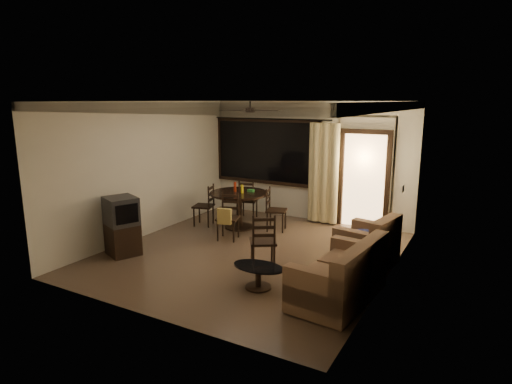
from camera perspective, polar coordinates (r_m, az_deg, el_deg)
The scene contains 12 objects.
ground at distance 8.14m, azimuth -0.72°, elevation -8.12°, with size 5.50×5.50×0.00m, color #7F6651.
room_shell at distance 9.04m, azimuth 8.17°, elevation 5.75°, with size 5.50×6.70×5.50m.
dining_table at distance 9.54m, azimuth -2.25°, elevation -1.06°, with size 1.30×1.30×1.03m.
dining_chair_west at distance 9.88m, azimuth -6.92°, elevation -2.82°, with size 0.52×0.52×0.95m.
dining_chair_east at distance 9.44m, azimuth 2.66°, elevation -3.46°, with size 0.52×0.52×0.95m.
dining_chair_south at distance 8.83m, azimuth -3.76°, elevation -4.43°, with size 0.52×0.56×0.95m.
dining_chair_north at distance 10.36m, azimuth -1.06°, elevation -2.03°, with size 0.52×0.52×0.95m.
tv_cabinet at distance 8.29m, azimuth -17.43°, elevation -4.32°, with size 0.72×0.70×1.09m.
sofa at distance 6.31m, azimuth 11.43°, elevation -11.16°, with size 1.04×1.72×0.87m.
armchair at distance 7.68m, azimuth 14.88°, elevation -6.93°, with size 1.03×1.03×0.88m.
coffee_table at distance 6.63m, azimuth 0.31°, elevation -10.78°, with size 0.82×0.49×0.36m.
side_chair at distance 7.36m, azimuth 0.93°, elevation -7.94°, with size 0.60×0.60×0.98m.
Camera 1 is at (3.80, -6.62, 2.83)m, focal length 30.00 mm.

